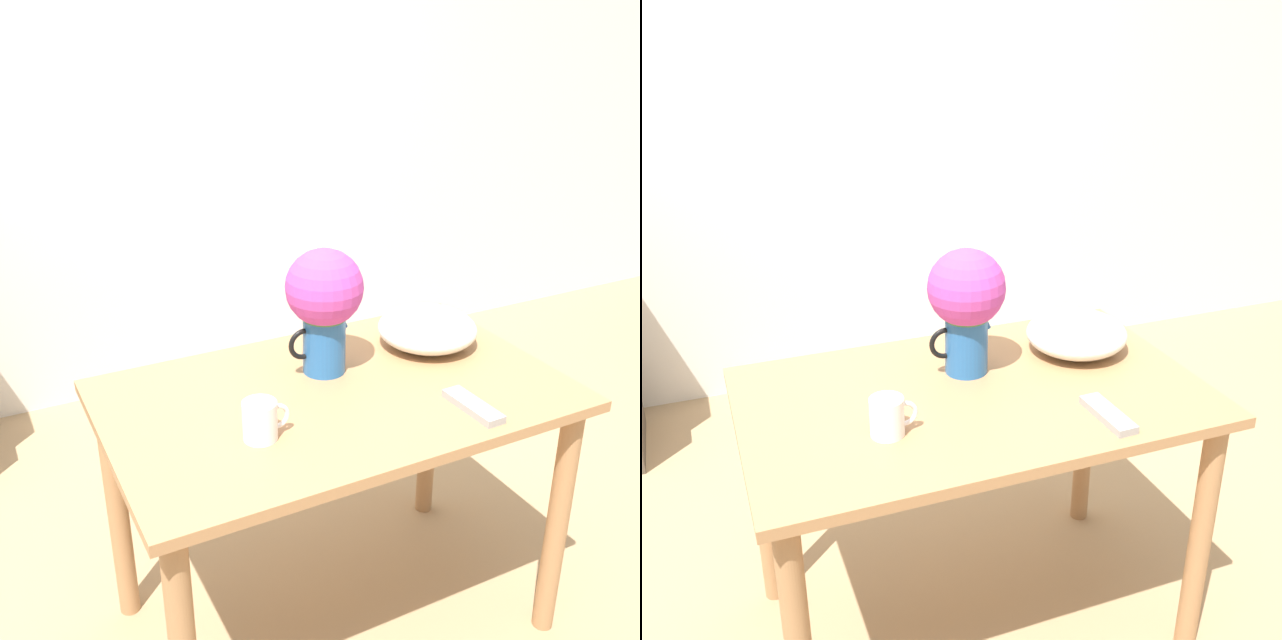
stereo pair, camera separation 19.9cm
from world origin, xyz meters
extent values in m
cube|color=silver|center=(0.00, 1.76, 1.30)|extent=(8.00, 0.05, 2.60)
cube|color=#A3754C|center=(0.19, 0.03, 0.76)|extent=(1.20, 0.74, 0.03)
cylinder|color=#A3754C|center=(0.73, -0.28, 0.37)|extent=(0.06, 0.06, 0.75)
cylinder|color=#A3754C|center=(-0.35, 0.35, 0.37)|extent=(0.06, 0.06, 0.75)
cylinder|color=#A3754C|center=(0.73, 0.35, 0.37)|extent=(0.06, 0.06, 0.75)
cylinder|color=#235B9E|center=(0.22, 0.15, 0.86)|extent=(0.12, 0.12, 0.17)
cone|color=#235B9E|center=(0.27, 0.15, 0.92)|extent=(0.04, 0.04, 0.04)
torus|color=black|center=(0.16, 0.15, 0.87)|extent=(0.09, 0.01, 0.09)
sphere|color=#3D7033|center=(0.22, 0.15, 0.98)|extent=(0.16, 0.16, 0.16)
sphere|color=#B23D99|center=(0.22, 0.15, 1.02)|extent=(0.21, 0.21, 0.21)
cylinder|color=white|center=(-0.07, -0.09, 0.82)|extent=(0.08, 0.08, 0.10)
torus|color=white|center=(-0.03, -0.09, 0.82)|extent=(0.06, 0.01, 0.06)
ellipsoid|color=silver|center=(0.56, 0.16, 0.83)|extent=(0.29, 0.29, 0.11)
cube|color=#999999|center=(0.45, -0.21, 0.79)|extent=(0.06, 0.18, 0.02)
camera|label=1|loc=(-0.63, -1.48, 1.72)|focal=42.00mm
camera|label=2|loc=(-0.45, -1.56, 1.72)|focal=42.00mm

